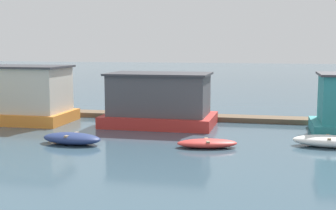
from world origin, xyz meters
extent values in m
plane|color=#385160|center=(0.00, 0.00, 0.00)|extent=(200.00, 200.00, 0.00)
cube|color=brown|center=(0.00, 2.98, 0.15)|extent=(33.80, 1.47, 0.30)
cube|color=orange|center=(-9.88, -0.31, 0.34)|extent=(6.95, 3.85, 0.68)
cube|color=beige|center=(-9.88, -0.31, 2.02)|extent=(6.33, 3.23, 2.68)
cube|color=#38383D|center=(-9.88, -0.31, 3.42)|extent=(6.63, 3.53, 0.12)
cube|color=red|center=(-0.81, 0.28, 0.33)|extent=(6.47, 4.05, 0.66)
cube|color=#4C4C51|center=(-0.81, 0.28, 1.83)|extent=(5.63, 3.21, 2.33)
cube|color=#38383D|center=(-0.81, 0.28, 3.06)|extent=(5.93, 3.51, 0.12)
ellipsoid|color=navy|center=(-3.67, -5.78, 0.27)|extent=(3.10, 1.70, 0.54)
cube|color=#997F60|center=(-3.67, -5.78, 0.46)|extent=(0.27, 1.20, 0.08)
ellipsoid|color=red|center=(2.79, -5.12, 0.20)|extent=(2.99, 1.79, 0.40)
cube|color=#997F60|center=(2.79, -5.12, 0.34)|extent=(0.39, 0.99, 0.08)
ellipsoid|color=white|center=(8.30, -3.73, 0.27)|extent=(3.29, 1.48, 0.55)
cube|color=#997F60|center=(8.30, -3.73, 0.46)|extent=(0.20, 1.15, 0.08)
cylinder|color=brown|center=(-3.64, 2.00, 0.93)|extent=(0.32, 0.32, 1.85)
camera|label=1|loc=(5.69, -26.29, 4.71)|focal=50.00mm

